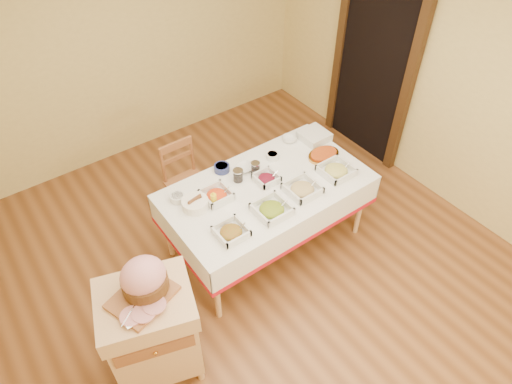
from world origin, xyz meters
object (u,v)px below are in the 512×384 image
(bread_basket, at_px, (195,204))
(preserve_jar_left, at_px, (238,176))
(dining_table, at_px, (267,199))
(butcher_cart, at_px, (152,329))
(plate_stack, at_px, (314,136))
(brass_platter, at_px, (324,155))
(ham_on_board, at_px, (144,280))
(dining_chair, at_px, (186,181))
(mustard_bottle, at_px, (214,199))
(preserve_jar_right, at_px, (255,168))

(bread_basket, bearing_deg, preserve_jar_left, 8.04)
(dining_table, xyz_separation_m, butcher_cart, (-1.42, -0.51, -0.08))
(plate_stack, distance_m, brass_platter, 0.28)
(ham_on_board, bearing_deg, preserve_jar_left, 29.72)
(dining_chair, bearing_deg, butcher_cart, -127.86)
(ham_on_board, distance_m, preserve_jar_left, 1.41)
(preserve_jar_left, height_order, mustard_bottle, mustard_bottle)
(dining_chair, distance_m, preserve_jar_right, 0.82)
(ham_on_board, xyz_separation_m, plate_stack, (2.17, 0.76, -0.23))
(mustard_bottle, xyz_separation_m, plate_stack, (1.30, 0.21, -0.03))
(plate_stack, bearing_deg, preserve_jar_left, -176.06)
(preserve_jar_left, xyz_separation_m, plate_stack, (0.95, 0.07, -0.01))
(preserve_jar_left, bearing_deg, dining_chair, 111.19)
(dining_chair, distance_m, bread_basket, 0.80)
(preserve_jar_right, relative_size, mustard_bottle, 0.69)
(mustard_bottle, bearing_deg, dining_chair, 81.34)
(dining_chair, bearing_deg, ham_on_board, -127.38)
(dining_table, relative_size, bread_basket, 8.12)
(dining_chair, height_order, ham_on_board, ham_on_board)
(mustard_bottle, height_order, plate_stack, mustard_bottle)
(preserve_jar_left, bearing_deg, dining_table, -52.28)
(butcher_cart, xyz_separation_m, preserve_jar_right, (1.45, 0.73, 0.29))
(preserve_jar_right, bearing_deg, ham_on_board, -153.69)
(dining_table, xyz_separation_m, preserve_jar_left, (-0.16, 0.21, 0.21))
(dining_table, relative_size, preserve_jar_right, 16.94)
(dining_table, relative_size, ham_on_board, 4.21)
(butcher_cart, relative_size, preserve_jar_right, 8.46)
(preserve_jar_right, bearing_deg, preserve_jar_left, -179.35)
(preserve_jar_left, relative_size, bread_basket, 0.53)
(butcher_cart, xyz_separation_m, ham_on_board, (0.04, 0.03, 0.51))
(preserve_jar_left, xyz_separation_m, mustard_bottle, (-0.34, -0.14, 0.02))
(ham_on_board, height_order, plate_stack, ham_on_board)
(dining_table, bearing_deg, preserve_jar_left, 127.72)
(preserve_jar_left, xyz_separation_m, brass_platter, (0.84, -0.20, -0.03))
(preserve_jar_right, bearing_deg, dining_chair, 125.51)
(dining_chair, height_order, plate_stack, dining_chair)
(ham_on_board, xyz_separation_m, preserve_jar_left, (1.21, 0.69, -0.22))
(butcher_cart, xyz_separation_m, dining_chair, (1.03, 1.32, -0.08))
(plate_stack, height_order, brass_platter, plate_stack)
(preserve_jar_right, xyz_separation_m, brass_platter, (0.65, -0.20, -0.03))
(bread_basket, height_order, brass_platter, bread_basket)
(ham_on_board, xyz_separation_m, brass_platter, (2.06, 0.50, -0.25))
(dining_chair, xyz_separation_m, ham_on_board, (-0.98, -1.29, 0.59))
(butcher_cart, relative_size, preserve_jar_left, 7.69)
(dining_table, distance_m, preserve_jar_left, 0.34)
(dining_chair, bearing_deg, dining_table, -63.95)
(preserve_jar_left, height_order, brass_platter, preserve_jar_left)
(butcher_cart, distance_m, dining_chair, 1.67)
(ham_on_board, bearing_deg, butcher_cart, -141.92)
(butcher_cart, bearing_deg, plate_stack, 19.72)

